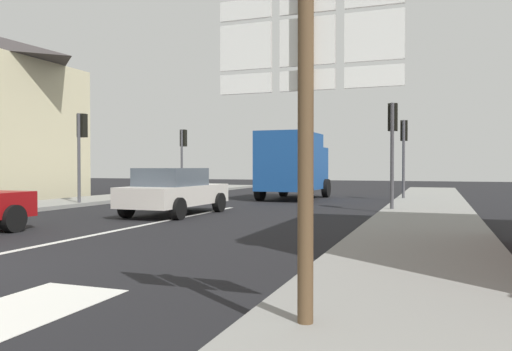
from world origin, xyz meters
The scene contains 12 objects.
ground_plane centered at (0.00, 10.00, 0.00)m, with size 80.00×80.00×0.00m, color black.
sidewalk_right centered at (6.84, 8.00, 0.07)m, with size 2.79×44.00×0.14m, color gray.
sidewalk_left centered at (-6.84, 8.00, 0.07)m, with size 2.79×44.00×0.14m, color gray.
lane_centre_stripe centered at (0.00, 6.00, 0.01)m, with size 0.16×12.00×0.01m, color silver.
lane_turn_arrow centered at (2.99, -1.00, 0.01)m, with size 1.20×2.20×0.01m, color silver.
sedan_far centered at (-0.64, 8.88, 0.76)m, with size 2.05×4.24×1.47m.
delivery_truck centered at (0.85, 17.47, 1.65)m, with size 2.58×5.05×3.05m.
route_sign_post centered at (6.03, -0.80, 2.00)m, with size 1.66×0.14×3.20m.
traffic_light_near_left centered at (-5.74, 10.83, 2.62)m, with size 0.30×0.49×3.54m.
traffic_light_far_right centered at (5.74, 17.99, 2.63)m, with size 0.30×0.49×3.55m.
traffic_light_near_right centered at (5.74, 11.97, 2.66)m, with size 0.30×0.49×3.59m.
traffic_light_far_left centered at (-5.74, 19.07, 2.59)m, with size 0.30×0.49×3.50m.
Camera 1 is at (7.12, -5.13, 1.52)m, focal length 35.43 mm.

